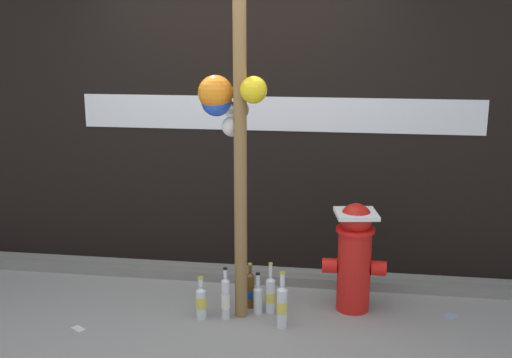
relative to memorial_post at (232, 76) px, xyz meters
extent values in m
plane|color=gray|center=(-0.12, -0.43, -1.77)|extent=(14.00, 14.00, 0.00)
cube|color=black|center=(-0.12, 1.07, -0.24)|extent=(10.00, 0.20, 3.05)
cube|color=silver|center=(0.21, 0.96, -0.38)|extent=(3.43, 0.01, 0.29)
cube|color=slate|center=(-0.12, 0.59, -1.73)|extent=(8.00, 0.12, 0.08)
cylinder|color=olive|center=(0.06, -0.04, -0.29)|extent=(0.09, 0.09, 2.96)
sphere|color=blue|center=(-0.12, 0.05, -0.18)|extent=(0.22, 0.22, 0.22)
sphere|color=yellow|center=(0.16, -0.09, -0.08)|extent=(0.19, 0.19, 0.19)
sphere|color=orange|center=(-0.13, 0.04, -0.12)|extent=(0.25, 0.25, 0.25)
sphere|color=brown|center=(0.03, 0.10, -0.24)|extent=(0.14, 0.14, 0.14)
sphere|color=brown|center=(0.03, 0.10, -0.13)|extent=(0.10, 0.10, 0.10)
sphere|color=brown|center=(0.00, 0.10, -0.10)|extent=(0.04, 0.04, 0.04)
sphere|color=brown|center=(0.06, 0.10, -0.10)|extent=(0.04, 0.04, 0.04)
sphere|color=brown|center=(0.03, 0.05, -0.13)|extent=(0.04, 0.04, 0.04)
sphere|color=silver|center=(-0.02, 0.08, -0.36)|extent=(0.15, 0.15, 0.15)
sphere|color=silver|center=(-0.02, 0.08, -0.25)|extent=(0.11, 0.11, 0.11)
sphere|color=silver|center=(-0.05, 0.08, -0.22)|extent=(0.04, 0.04, 0.04)
sphere|color=silver|center=(0.02, 0.08, -0.22)|extent=(0.04, 0.04, 0.04)
sphere|color=#9D9992|center=(-0.02, 0.03, -0.25)|extent=(0.04, 0.04, 0.04)
cylinder|color=red|center=(0.88, 0.20, -1.46)|extent=(0.25, 0.25, 0.62)
cylinder|color=red|center=(0.88, 0.20, -1.13)|extent=(0.29, 0.29, 0.03)
sphere|color=red|center=(0.88, 0.20, -1.05)|extent=(0.24, 0.24, 0.24)
cylinder|color=red|center=(0.70, 0.20, -1.42)|extent=(0.11, 0.11, 0.11)
cylinder|color=red|center=(1.06, 0.20, -1.42)|extent=(0.11, 0.11, 0.11)
cube|color=white|center=(0.88, 0.20, -1.01)|extent=(0.34, 0.34, 0.03)
cylinder|color=silver|center=(-0.22, -0.12, -1.66)|extent=(0.08, 0.08, 0.22)
cone|color=silver|center=(-0.22, -0.12, -1.53)|extent=(0.08, 0.08, 0.03)
cylinder|color=silver|center=(-0.22, -0.12, -1.49)|extent=(0.04, 0.04, 0.06)
cylinder|color=#D8C64C|center=(-0.22, -0.12, -1.64)|extent=(0.08, 0.08, 0.09)
cylinder|color=gold|center=(-0.22, -0.12, -1.45)|extent=(0.04, 0.04, 0.01)
cylinder|color=silver|center=(-0.05, -0.10, -1.62)|extent=(0.06, 0.06, 0.30)
cone|color=silver|center=(-0.05, -0.10, -1.46)|extent=(0.06, 0.06, 0.02)
cylinder|color=silver|center=(-0.05, -0.10, -1.41)|extent=(0.03, 0.03, 0.07)
cylinder|color=silver|center=(-0.05, -0.10, -1.63)|extent=(0.06, 0.06, 0.11)
cylinder|color=black|center=(-0.05, -0.10, -1.37)|extent=(0.03, 0.03, 0.01)
cylinder|color=silver|center=(0.18, 0.02, -1.67)|extent=(0.07, 0.07, 0.19)
cone|color=silver|center=(0.18, 0.02, -1.56)|extent=(0.07, 0.07, 0.03)
cylinder|color=silver|center=(0.18, 0.02, -1.50)|extent=(0.03, 0.03, 0.09)
cylinder|color=black|center=(0.18, 0.02, -1.45)|extent=(0.03, 0.03, 0.01)
cylinder|color=silver|center=(0.38, -0.17, -1.62)|extent=(0.08, 0.08, 0.29)
cone|color=silver|center=(0.38, -0.17, -1.46)|extent=(0.08, 0.08, 0.03)
cylinder|color=silver|center=(0.38, -0.17, -1.40)|extent=(0.03, 0.03, 0.09)
cylinder|color=#D8C64C|center=(0.38, -0.17, -1.61)|extent=(0.08, 0.08, 0.09)
cylinder|color=gold|center=(0.38, -0.17, -1.35)|extent=(0.04, 0.04, 0.01)
cylinder|color=silver|center=(0.27, 0.04, -1.64)|extent=(0.07, 0.07, 0.26)
cone|color=silver|center=(0.27, 0.04, -1.49)|extent=(0.07, 0.07, 0.03)
cylinder|color=silver|center=(0.27, 0.04, -1.43)|extent=(0.03, 0.03, 0.10)
cylinder|color=#D8C64C|center=(0.27, 0.04, -1.64)|extent=(0.08, 0.08, 0.08)
cylinder|color=gold|center=(0.27, 0.04, -1.37)|extent=(0.03, 0.03, 0.01)
cylinder|color=brown|center=(0.10, 0.11, -1.64)|extent=(0.07, 0.07, 0.26)
cone|color=brown|center=(0.10, 0.11, -1.49)|extent=(0.07, 0.07, 0.03)
cylinder|color=brown|center=(0.10, 0.11, -1.45)|extent=(0.03, 0.03, 0.06)
cylinder|color=#1E478C|center=(0.10, 0.11, -1.65)|extent=(0.07, 0.07, 0.07)
cylinder|color=gold|center=(0.10, 0.11, -1.41)|extent=(0.03, 0.03, 0.01)
cube|color=silver|center=(-1.06, -0.42, -1.76)|extent=(0.12, 0.10, 0.01)
cube|color=#8C99B2|center=(1.60, 0.17, -1.76)|extent=(0.13, 0.13, 0.01)
camera|label=1|loc=(0.78, -4.17, 0.30)|focal=42.88mm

